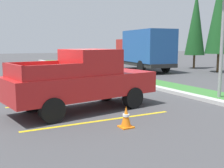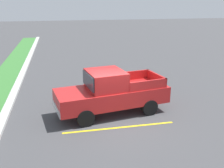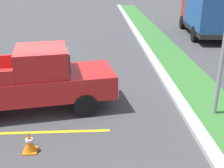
{
  "view_description": "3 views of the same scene",
  "coord_description": "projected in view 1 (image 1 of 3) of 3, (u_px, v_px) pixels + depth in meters",
  "views": [
    {
      "loc": [
        9.7,
        -3.33,
        2.28
      ],
      "look_at": [
        1.37,
        0.95,
        0.91
      ],
      "focal_mm": 43.93,
      "sensor_mm": 36.0,
      "label": 1
    },
    {
      "loc": [
        -10.15,
        2.41,
        5.15
      ],
      "look_at": [
        1.03,
        0.02,
        1.41
      ],
      "focal_mm": 41.39,
      "sensor_mm": 36.0,
      "label": 2
    },
    {
      "loc": [
        9.62,
        2.14,
        4.4
      ],
      "look_at": [
        1.87,
        2.55,
        1.23
      ],
      "focal_mm": 45.18,
      "sensor_mm": 36.0,
      "label": 3
    }
  ],
  "objects": [
    {
      "name": "pickup_truck_main",
      "position": [
        84.0,
        80.0,
        9.46
      ],
      "size": [
        2.74,
        5.47,
        2.1
      ],
      "color": "black",
      "rests_on": "ground"
    },
    {
      "name": "grass_median",
      "position": [
        194.0,
        91.0,
        13.13
      ],
      "size": [
        56.0,
        1.8,
        0.06
      ],
      "primitive_type": "cube",
      "color": "#387533",
      "rests_on": "ground"
    },
    {
      "name": "street_light",
      "position": [
        222.0,
        3.0,
        10.95
      ],
      "size": [
        0.24,
        1.49,
        6.72
      ],
      "color": "gray",
      "rests_on": "ground"
    },
    {
      "name": "cypress_tree_leftmost",
      "position": [
        196.0,
        24.0,
        25.21
      ],
      "size": [
        1.83,
        1.83,
        7.03
      ],
      "color": "brown",
      "rests_on": "ground"
    },
    {
      "name": "cargo_truck_distant",
      "position": [
        144.0,
        49.0,
        23.1
      ],
      "size": [
        7.0,
        3.09,
        3.4
      ],
      "color": "black",
      "rests_on": "ground"
    },
    {
      "name": "parking_line_near",
      "position": [
        69.0,
        101.0,
        10.94
      ],
      "size": [
        0.12,
        4.8,
        0.01
      ],
      "primitive_type": "cube",
      "color": "yellow",
      "rests_on": "ground"
    },
    {
      "name": "traffic_cone",
      "position": [
        126.0,
        117.0,
        7.5
      ],
      "size": [
        0.36,
        0.36,
        0.6
      ],
      "color": "orange",
      "rests_on": "ground"
    },
    {
      "name": "parking_line_far",
      "position": [
        102.0,
        120.0,
        8.22
      ],
      "size": [
        0.12,
        4.8,
        0.01
      ],
      "primitive_type": "cube",
      "color": "yellow",
      "rests_on": "ground"
    },
    {
      "name": "ground_plane",
      "position": [
        73.0,
        105.0,
        10.37
      ],
      "size": [
        120.0,
        120.0,
        0.0
      ],
      "primitive_type": "plane",
      "color": "#424244"
    },
    {
      "name": "curb_strip",
      "position": [
        176.0,
        92.0,
        12.62
      ],
      "size": [
        56.0,
        0.4,
        0.15
      ],
      "primitive_type": "cube",
      "color": "#B2B2AD",
      "rests_on": "ground"
    },
    {
      "name": "cypress_tree_left_inner",
      "position": [
        221.0,
        10.0,
        21.62
      ],
      "size": [
        2.18,
        2.18,
        8.39
      ],
      "color": "brown",
      "rests_on": "ground"
    }
  ]
}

